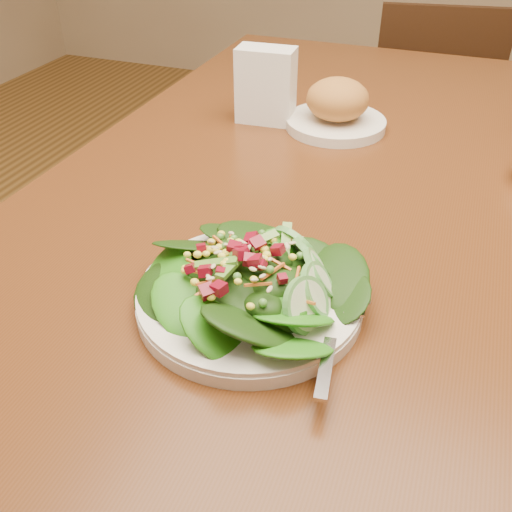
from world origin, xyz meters
TOP-DOWN VIEW (x-y plane):
  - ground_plane at (0.00, 0.00)m, footprint 5.00×5.00m
  - dining_table at (0.00, 0.00)m, footprint 0.90×1.40m
  - chair_far at (0.04, 1.04)m, footprint 0.43×0.44m
  - salad_plate at (-0.03, -0.35)m, footprint 0.25×0.25m
  - bread_plate at (-0.07, 0.16)m, footprint 0.18×0.18m
  - napkin_holder at (-0.20, 0.15)m, footprint 0.11×0.06m

SIDE VIEW (x-z plane):
  - ground_plane at x=0.00m, z-range 0.00..0.00m
  - chair_far at x=0.04m, z-range 0.02..0.84m
  - dining_table at x=0.00m, z-range 0.27..1.02m
  - salad_plate at x=-0.03m, z-range 0.74..0.81m
  - bread_plate at x=-0.07m, z-range 0.74..0.83m
  - napkin_holder at x=-0.20m, z-range 0.75..0.89m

